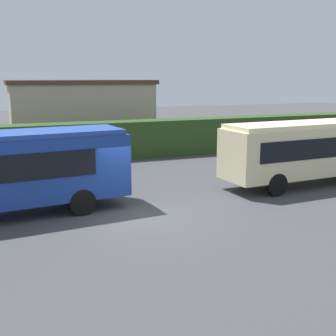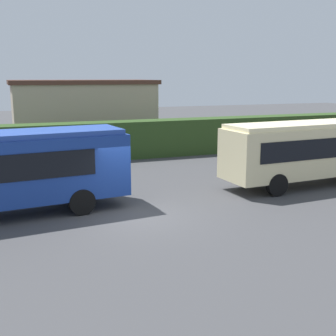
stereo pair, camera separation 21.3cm
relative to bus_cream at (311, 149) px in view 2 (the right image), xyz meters
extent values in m
plane|color=#424244|center=(-9.19, -1.86, -1.75)|extent=(112.54, 112.54, 0.00)
cube|color=black|center=(-9.25, 0.39, 0.28)|extent=(0.24, 1.95, 1.00)
cube|color=silver|center=(-9.25, 0.39, 1.01)|extent=(0.18, 1.31, 0.28)
cylinder|color=black|center=(-11.33, 1.27, -1.25)|extent=(1.02, 0.38, 1.00)
cylinder|color=black|center=(-11.10, -0.90, -1.25)|extent=(1.02, 0.38, 1.00)
sphere|color=silver|center=(-9.31, 1.04, -0.85)|extent=(0.22, 0.22, 0.22)
sphere|color=silver|center=(-9.17, -0.26, -0.85)|extent=(0.22, 0.22, 0.22)
cube|color=beige|center=(-0.01, 0.00, -0.06)|extent=(9.09, 2.90, 2.26)
cube|color=#F8E8B2|center=(-0.01, 0.00, 1.17)|extent=(8.81, 2.70, 0.20)
cube|color=black|center=(-0.38, 1.16, 0.21)|extent=(6.97, 0.48, 0.90)
cube|color=black|center=(-0.23, -1.20, 0.21)|extent=(6.97, 0.48, 0.90)
cylinder|color=black|center=(-2.84, 0.89, -1.25)|extent=(1.02, 0.34, 1.00)
cylinder|color=black|center=(-2.71, -1.24, -1.25)|extent=(1.02, 0.34, 1.00)
cube|color=silver|center=(-13.84, 2.90, -1.35)|extent=(0.32, 0.34, 0.78)
cube|color=maroon|center=(-13.84, 2.90, -0.62)|extent=(0.39, 0.49, 0.68)
sphere|color=#8C6647|center=(-13.84, 2.90, -0.17)|extent=(0.22, 0.22, 0.22)
cube|color=#2D471E|center=(-9.19, 10.02, -0.57)|extent=(68.27, 1.73, 2.35)
cube|color=tan|center=(-8.02, 15.86, 0.54)|extent=(9.85, 5.58, 4.56)
cube|color=#4C2D23|center=(-8.02, 15.86, 2.97)|extent=(10.24, 5.80, 0.30)
camera|label=1|loc=(-13.91, -16.87, 3.37)|focal=47.16mm
camera|label=2|loc=(-13.71, -16.95, 3.37)|focal=47.16mm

